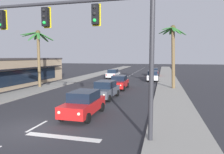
{
  "coord_description": "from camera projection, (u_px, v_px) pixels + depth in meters",
  "views": [
    {
      "loc": [
        6.99,
        -9.48,
        3.97
      ],
      "look_at": [
        2.56,
        8.0,
        2.2
      ],
      "focal_mm": 32.63,
      "sensor_mm": 36.0,
      "label": 1
    }
  ],
  "objects": [
    {
      "name": "sidewalk_right",
      "position": [
        169.0,
        85.0,
        28.63
      ],
      "size": [
        3.2,
        110.0,
        0.14
      ],
      "primitive_type": "cube",
      "color": "gray",
      "rests_on": "ground"
    },
    {
      "name": "lane_markings",
      "position": [
        118.0,
        84.0,
        30.31
      ],
      "size": [
        4.28,
        87.13,
        0.01
      ],
      "color": "silver",
      "rests_on": "ground"
    },
    {
      "name": "palm_right_second",
      "position": [
        173.0,
        46.0,
        24.76
      ],
      "size": [
        3.38,
        3.52,
        7.82
      ],
      "color": "brown",
      "rests_on": "ground"
    },
    {
      "name": "sedan_oncoming_far",
      "position": [
        113.0,
        74.0,
        38.2
      ],
      "size": [
        1.96,
        4.46,
        1.68
      ],
      "color": "silver",
      "rests_on": "ground"
    },
    {
      "name": "sidewalk_left",
      "position": [
        68.0,
        82.0,
        32.43
      ],
      "size": [
        3.2,
        110.0,
        0.14
      ],
      "primitive_type": "cube",
      "color": "gray",
      "rests_on": "ground"
    },
    {
      "name": "sedan_parked_mid_kerb",
      "position": [
        154.0,
        72.0,
        42.28
      ],
      "size": [
        1.98,
        4.47,
        1.68
      ],
      "color": "red",
      "rests_on": "ground"
    },
    {
      "name": "traffic_signal_mast",
      "position": [
        79.0,
        29.0,
        9.79
      ],
      "size": [
        10.62,
        0.41,
        7.47
      ],
      "color": "#2D2D33",
      "rests_on": "ground"
    },
    {
      "name": "sedan_third_in_queue",
      "position": [
        105.0,
        90.0,
        19.59
      ],
      "size": [
        2.1,
        4.51,
        1.68
      ],
      "color": "#4C515B",
      "rests_on": "ground"
    },
    {
      "name": "ground_plane",
      "position": [
        32.0,
        129.0,
        11.24
      ],
      "size": [
        220.0,
        220.0,
        0.0
      ],
      "primitive_type": "plane",
      "color": "#2D2D33"
    },
    {
      "name": "sedan_fifth_in_queue",
      "position": [
        119.0,
        82.0,
        25.34
      ],
      "size": [
        1.98,
        4.46,
        1.68
      ],
      "color": "red",
      "rests_on": "ground"
    },
    {
      "name": "sedan_lead_at_stop_bar",
      "position": [
        84.0,
        103.0,
        13.76
      ],
      "size": [
        1.98,
        4.47,
        1.68
      ],
      "color": "red",
      "rests_on": "ground"
    },
    {
      "name": "sedan_parked_nearest_kerb",
      "position": [
        153.0,
        76.0,
        33.87
      ],
      "size": [
        2.06,
        4.49,
        1.68
      ],
      "color": "silver",
      "rests_on": "ground"
    },
    {
      "name": "palm_left_second",
      "position": [
        38.0,
        46.0,
        25.93
      ],
      "size": [
        4.24,
        3.95,
        7.37
      ],
      "color": "brown",
      "rests_on": "ground"
    }
  ]
}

